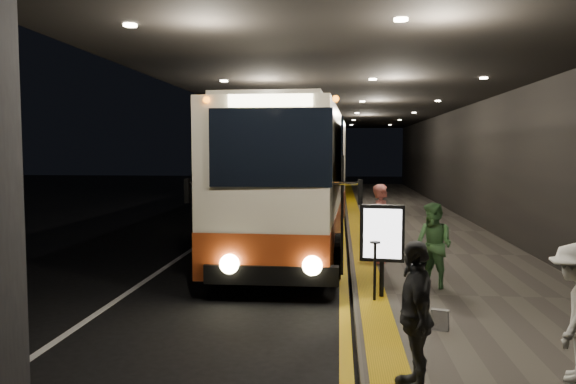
{
  "coord_description": "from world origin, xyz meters",
  "views": [
    {
      "loc": [
        2.25,
        -13.26,
        2.75
      ],
      "look_at": [
        0.97,
        0.61,
        1.7
      ],
      "focal_mm": 35.0,
      "sensor_mm": 36.0,
      "label": 1
    }
  ],
  "objects_px": {
    "info_sign": "(382,235)",
    "bag_polka": "(440,320)",
    "coach_main": "(296,185)",
    "passenger_waiting_grey": "(415,316)",
    "passenger_waiting_green": "(434,245)",
    "coach_second": "(313,169)",
    "passenger_boarding": "(382,223)",
    "passenger_waiting_white": "(575,312)",
    "stanchion_post": "(375,272)"
  },
  "relations": [
    {
      "from": "coach_main",
      "to": "info_sign",
      "type": "relative_size",
      "value": 7.31
    },
    {
      "from": "passenger_waiting_white",
      "to": "bag_polka",
      "type": "height_order",
      "value": "passenger_waiting_white"
    },
    {
      "from": "coach_main",
      "to": "bag_polka",
      "type": "relative_size",
      "value": 39.58
    },
    {
      "from": "coach_main",
      "to": "passenger_waiting_grey",
      "type": "distance_m",
      "value": 9.77
    },
    {
      "from": "passenger_waiting_white",
      "to": "stanchion_post",
      "type": "distance_m",
      "value": 3.74
    },
    {
      "from": "coach_main",
      "to": "stanchion_post",
      "type": "xyz_separation_m",
      "value": [
        1.81,
        -5.95,
        -1.12
      ]
    },
    {
      "from": "coach_second",
      "to": "bag_polka",
      "type": "xyz_separation_m",
      "value": [
        2.85,
        -21.43,
        -1.42
      ]
    },
    {
      "from": "coach_main",
      "to": "passenger_waiting_white",
      "type": "distance_m",
      "value": 9.89
    },
    {
      "from": "coach_second",
      "to": "passenger_waiting_green",
      "type": "bearing_deg",
      "value": -80.09
    },
    {
      "from": "passenger_boarding",
      "to": "coach_main",
      "type": "bearing_deg",
      "value": 49.36
    },
    {
      "from": "bag_polka",
      "to": "coach_second",
      "type": "bearing_deg",
      "value": 97.56
    },
    {
      "from": "coach_main",
      "to": "passenger_waiting_white",
      "type": "height_order",
      "value": "coach_main"
    },
    {
      "from": "passenger_waiting_white",
      "to": "info_sign",
      "type": "height_order",
      "value": "info_sign"
    },
    {
      "from": "info_sign",
      "to": "bag_polka",
      "type": "bearing_deg",
      "value": -60.58
    },
    {
      "from": "bag_polka",
      "to": "passenger_waiting_white",
      "type": "bearing_deg",
      "value": -53.59
    },
    {
      "from": "coach_main",
      "to": "passenger_waiting_green",
      "type": "relative_size",
      "value": 7.47
    },
    {
      "from": "coach_main",
      "to": "info_sign",
      "type": "xyz_separation_m",
      "value": [
        1.95,
        -5.69,
        -0.53
      ]
    },
    {
      "from": "coach_main",
      "to": "stanchion_post",
      "type": "bearing_deg",
      "value": -71.17
    },
    {
      "from": "passenger_waiting_grey",
      "to": "stanchion_post",
      "type": "height_order",
      "value": "passenger_waiting_grey"
    },
    {
      "from": "passenger_boarding",
      "to": "bag_polka",
      "type": "relative_size",
      "value": 5.97
    },
    {
      "from": "coach_second",
      "to": "passenger_waiting_green",
      "type": "xyz_separation_m",
      "value": [
        3.17,
        -18.85,
        -0.76
      ]
    },
    {
      "from": "coach_second",
      "to": "passenger_waiting_grey",
      "type": "height_order",
      "value": "coach_second"
    },
    {
      "from": "coach_second",
      "to": "passenger_boarding",
      "type": "relative_size",
      "value": 6.3
    },
    {
      "from": "coach_second",
      "to": "stanchion_post",
      "type": "relative_size",
      "value": 11.17
    },
    {
      "from": "passenger_waiting_green",
      "to": "info_sign",
      "type": "relative_size",
      "value": 0.98
    },
    {
      "from": "passenger_waiting_white",
      "to": "info_sign",
      "type": "xyz_separation_m",
      "value": [
        -1.9,
        3.38,
        0.33
      ]
    },
    {
      "from": "passenger_waiting_green",
      "to": "bag_polka",
      "type": "height_order",
      "value": "passenger_waiting_green"
    },
    {
      "from": "passenger_boarding",
      "to": "stanchion_post",
      "type": "distance_m",
      "value": 3.43
    },
    {
      "from": "passenger_boarding",
      "to": "passenger_waiting_white",
      "type": "height_order",
      "value": "passenger_boarding"
    },
    {
      "from": "coach_main",
      "to": "passenger_waiting_green",
      "type": "distance_m",
      "value": 5.77
    },
    {
      "from": "coach_main",
      "to": "passenger_waiting_grey",
      "type": "bearing_deg",
      "value": -76.16
    },
    {
      "from": "coach_second",
      "to": "passenger_waiting_grey",
      "type": "bearing_deg",
      "value": -84.25
    },
    {
      "from": "passenger_waiting_green",
      "to": "info_sign",
      "type": "xyz_separation_m",
      "value": [
        -1.03,
        -0.81,
        0.3
      ]
    },
    {
      "from": "passenger_boarding",
      "to": "info_sign",
      "type": "distance_m",
      "value": 3.14
    },
    {
      "from": "coach_second",
      "to": "passenger_waiting_grey",
      "type": "relative_size",
      "value": 6.95
    },
    {
      "from": "info_sign",
      "to": "passenger_waiting_green",
      "type": "bearing_deg",
      "value": 45.92
    },
    {
      "from": "coach_second",
      "to": "bag_polka",
      "type": "bearing_deg",
      "value": -82.06
    },
    {
      "from": "coach_second",
      "to": "passenger_boarding",
      "type": "bearing_deg",
      "value": -81.48
    },
    {
      "from": "passenger_waiting_grey",
      "to": "stanchion_post",
      "type": "bearing_deg",
      "value": -177.13
    },
    {
      "from": "passenger_waiting_green",
      "to": "stanchion_post",
      "type": "relative_size",
      "value": 1.57
    },
    {
      "from": "passenger_boarding",
      "to": "bag_polka",
      "type": "height_order",
      "value": "passenger_boarding"
    },
    {
      "from": "coach_second",
      "to": "passenger_boarding",
      "type": "height_order",
      "value": "coach_second"
    },
    {
      "from": "stanchion_post",
      "to": "passenger_waiting_green",
      "type": "bearing_deg",
      "value": 42.63
    },
    {
      "from": "passenger_boarding",
      "to": "bag_polka",
      "type": "bearing_deg",
      "value": -165.4
    },
    {
      "from": "coach_second",
      "to": "passenger_boarding",
      "type": "distance_m",
      "value": 16.72
    },
    {
      "from": "passenger_waiting_green",
      "to": "bag_polka",
      "type": "bearing_deg",
      "value": -49.53
    },
    {
      "from": "passenger_waiting_white",
      "to": "stanchion_post",
      "type": "xyz_separation_m",
      "value": [
        -2.04,
        3.12,
        -0.27
      ]
    },
    {
      "from": "coach_main",
      "to": "passenger_waiting_green",
      "type": "bearing_deg",
      "value": -56.72
    },
    {
      "from": "passenger_waiting_green",
      "to": "info_sign",
      "type": "bearing_deg",
      "value": -94.06
    },
    {
      "from": "coach_main",
      "to": "info_sign",
      "type": "bearing_deg",
      "value": -69.2
    }
  ]
}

